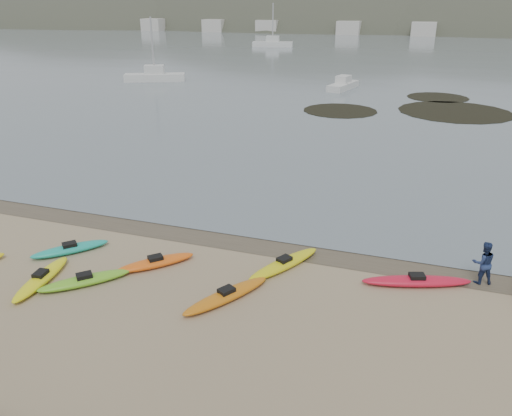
% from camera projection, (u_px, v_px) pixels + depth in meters
% --- Properties ---
extents(ground, '(600.00, 600.00, 0.00)m').
position_uv_depth(ground, '(256.00, 239.00, 22.27)').
color(ground, tan).
rests_on(ground, ground).
extents(wet_sand, '(60.00, 60.00, 0.00)m').
position_uv_depth(wet_sand, '(254.00, 242.00, 22.00)').
color(wet_sand, brown).
rests_on(wet_sand, ground).
extents(water, '(1200.00, 1200.00, 0.00)m').
position_uv_depth(water, '(425.00, 19.00, 284.45)').
color(water, slate).
rests_on(water, ground).
extents(kayaks, '(22.53, 8.56, 0.34)m').
position_uv_depth(kayaks, '(202.00, 274.00, 19.09)').
color(kayaks, '#1CAF9C').
rests_on(kayaks, ground).
extents(person_east, '(0.97, 0.84, 1.69)m').
position_uv_depth(person_east, '(483.00, 263.00, 18.51)').
color(person_east, navy).
rests_on(person_east, ground).
extents(kelp_mats, '(19.29, 17.25, 0.04)m').
position_uv_depth(kelp_mats, '(423.00, 108.00, 49.08)').
color(kelp_mats, black).
rests_on(kelp_mats, water).
extents(moored_boats, '(75.16, 71.04, 1.28)m').
position_uv_depth(moored_boats, '(398.00, 56.00, 89.35)').
color(moored_boats, silver).
rests_on(moored_boats, ground).
extents(far_town, '(199.00, 5.00, 4.00)m').
position_uv_depth(far_town, '(434.00, 29.00, 146.44)').
color(far_town, beige).
rests_on(far_town, ground).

